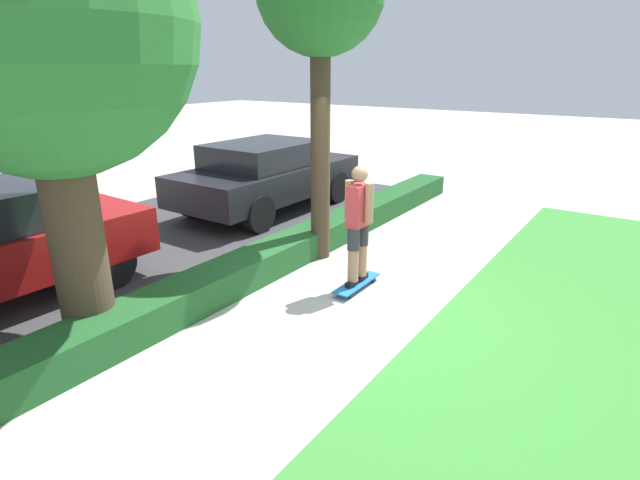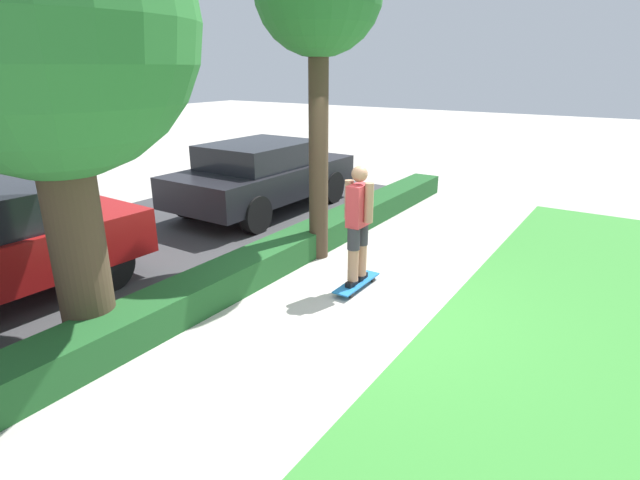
% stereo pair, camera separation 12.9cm
% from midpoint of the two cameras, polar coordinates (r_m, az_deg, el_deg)
% --- Properties ---
extents(ground_plane, '(60.00, 60.00, 0.00)m').
position_cam_midpoint_polar(ground_plane, '(6.43, 3.86, -7.76)').
color(ground_plane, '#ADA89E').
extents(grass_lawn_strip, '(13.00, 4.00, 0.01)m').
position_cam_midpoint_polar(grass_lawn_strip, '(5.74, 31.42, -14.35)').
color(grass_lawn_strip, '#388433').
rests_on(grass_lawn_strip, ground_plane).
extents(street_asphalt, '(13.00, 5.00, 0.01)m').
position_cam_midpoint_polar(street_asphalt, '(9.12, -19.40, -0.50)').
color(street_asphalt, '#38383A').
rests_on(street_asphalt, ground_plane).
extents(hedge_row, '(13.00, 0.60, 0.41)m').
position_cam_midpoint_polar(hedge_row, '(7.21, -7.09, -2.98)').
color(hedge_row, '#1E5123').
rests_on(hedge_row, ground_plane).
extents(skateboard, '(0.92, 0.24, 0.09)m').
position_cam_midpoint_polar(skateboard, '(6.94, 4.76, -4.97)').
color(skateboard, '#1E6BAD').
rests_on(skateboard, ground_plane).
extents(skater_person, '(0.49, 0.42, 1.62)m').
position_cam_midpoint_polar(skater_person, '(6.63, 4.97, 1.99)').
color(skater_person, black).
rests_on(skater_person, skateboard).
extents(tree_near, '(2.88, 2.88, 4.74)m').
position_cam_midpoint_polar(tree_near, '(5.55, -28.64, 20.39)').
color(tree_near, '#423323').
rests_on(tree_near, ground_plane).
extents(parked_car_middle, '(4.25, 1.98, 1.45)m').
position_cam_midpoint_polar(parked_car_middle, '(10.62, -5.76, 7.50)').
color(parked_car_middle, black).
rests_on(parked_car_middle, ground_plane).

